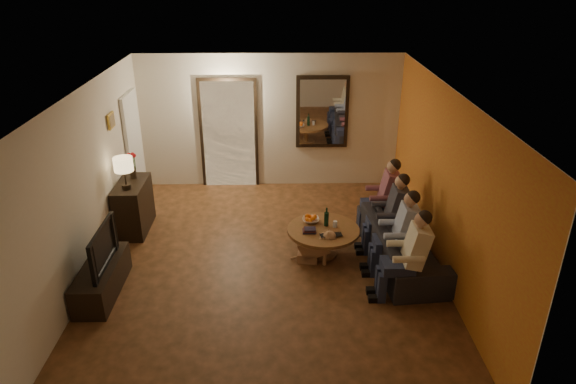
{
  "coord_description": "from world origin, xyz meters",
  "views": [
    {
      "loc": [
        0.18,
        -6.54,
        4.2
      ],
      "look_at": [
        0.3,
        0.3,
        1.05
      ],
      "focal_mm": 32.0,
      "sensor_mm": 36.0,
      "label": 1
    }
  ],
  "objects_px": {
    "person_c": "(392,217)",
    "dog": "(314,246)",
    "dresser": "(134,207)",
    "wine_bottle": "(326,216)",
    "tv": "(96,247)",
    "person_a": "(410,259)",
    "person_b": "(400,236)",
    "sofa": "(401,243)",
    "coffee_table": "(323,242)",
    "laptop": "(332,237)",
    "bowl": "(311,220)",
    "table_lamp": "(124,173)",
    "tv_stand": "(102,279)",
    "person_d": "(384,200)"
  },
  "relations": [
    {
      "from": "dresser",
      "to": "tv_stand",
      "type": "bearing_deg",
      "value": -90.0
    },
    {
      "from": "sofa",
      "to": "wine_bottle",
      "type": "height_order",
      "value": "wine_bottle"
    },
    {
      "from": "person_c",
      "to": "tv_stand",
      "type": "bearing_deg",
      "value": -166.13
    },
    {
      "from": "tv",
      "to": "tv_stand",
      "type": "bearing_deg",
      "value": 0.0
    },
    {
      "from": "person_b",
      "to": "coffee_table",
      "type": "bearing_deg",
      "value": 153.83
    },
    {
      "from": "dresser",
      "to": "table_lamp",
      "type": "bearing_deg",
      "value": -90.0
    },
    {
      "from": "coffee_table",
      "to": "bowl",
      "type": "distance_m",
      "value": 0.38
    },
    {
      "from": "person_c",
      "to": "dog",
      "type": "bearing_deg",
      "value": -165.86
    },
    {
      "from": "dresser",
      "to": "wine_bottle",
      "type": "xyz_separation_m",
      "value": [
        3.14,
        -0.76,
        0.18
      ]
    },
    {
      "from": "tv_stand",
      "to": "person_c",
      "type": "xyz_separation_m",
      "value": [
        4.13,
        1.02,
        0.39
      ]
    },
    {
      "from": "dresser",
      "to": "person_b",
      "type": "height_order",
      "value": "person_b"
    },
    {
      "from": "tv",
      "to": "person_b",
      "type": "relative_size",
      "value": 0.83
    },
    {
      "from": "wine_bottle",
      "to": "bowl",
      "type": "bearing_deg",
      "value": 152.45
    },
    {
      "from": "table_lamp",
      "to": "wine_bottle",
      "type": "relative_size",
      "value": 1.74
    },
    {
      "from": "person_a",
      "to": "wine_bottle",
      "type": "height_order",
      "value": "person_a"
    },
    {
      "from": "person_c",
      "to": "dog",
      "type": "relative_size",
      "value": 2.14
    },
    {
      "from": "tv_stand",
      "to": "laptop",
      "type": "relative_size",
      "value": 3.89
    },
    {
      "from": "tv_stand",
      "to": "person_d",
      "type": "height_order",
      "value": "person_d"
    },
    {
      "from": "sofa",
      "to": "coffee_table",
      "type": "bearing_deg",
      "value": 74.13
    },
    {
      "from": "dresser",
      "to": "table_lamp",
      "type": "relative_size",
      "value": 1.76
    },
    {
      "from": "dog",
      "to": "wine_bottle",
      "type": "height_order",
      "value": "wine_bottle"
    },
    {
      "from": "person_d",
      "to": "wine_bottle",
      "type": "distance_m",
      "value": 1.16
    },
    {
      "from": "laptop",
      "to": "person_b",
      "type": "bearing_deg",
      "value": -21.93
    },
    {
      "from": "person_d",
      "to": "laptop",
      "type": "distance_m",
      "value": 1.36
    },
    {
      "from": "person_c",
      "to": "dresser",
      "type": "bearing_deg",
      "value": 169.37
    },
    {
      "from": "dresser",
      "to": "bowl",
      "type": "xyz_separation_m",
      "value": [
        2.91,
        -0.64,
        0.06
      ]
    },
    {
      "from": "dog",
      "to": "coffee_table",
      "type": "distance_m",
      "value": 0.27
    },
    {
      "from": "dresser",
      "to": "coffee_table",
      "type": "bearing_deg",
      "value": -15.6
    },
    {
      "from": "person_b",
      "to": "coffee_table",
      "type": "relative_size",
      "value": 1.09
    },
    {
      "from": "table_lamp",
      "to": "person_b",
      "type": "distance_m",
      "value": 4.32
    },
    {
      "from": "tv_stand",
      "to": "person_b",
      "type": "relative_size",
      "value": 1.07
    },
    {
      "from": "dog",
      "to": "bowl",
      "type": "relative_size",
      "value": 2.16
    },
    {
      "from": "dresser",
      "to": "person_d",
      "type": "xyz_separation_m",
      "value": [
        4.13,
        -0.18,
        0.18
      ]
    },
    {
      "from": "coffee_table",
      "to": "wine_bottle",
      "type": "distance_m",
      "value": 0.4
    },
    {
      "from": "dog",
      "to": "wine_bottle",
      "type": "bearing_deg",
      "value": 66.64
    },
    {
      "from": "table_lamp",
      "to": "person_c",
      "type": "relative_size",
      "value": 0.45
    },
    {
      "from": "tv_stand",
      "to": "bowl",
      "type": "distance_m",
      "value": 3.14
    },
    {
      "from": "person_c",
      "to": "bowl",
      "type": "relative_size",
      "value": 4.63
    },
    {
      "from": "person_d",
      "to": "tv",
      "type": "bearing_deg",
      "value": -158.59
    },
    {
      "from": "table_lamp",
      "to": "tv_stand",
      "type": "distance_m",
      "value": 1.82
    },
    {
      "from": "table_lamp",
      "to": "person_d",
      "type": "xyz_separation_m",
      "value": [
        4.13,
        0.04,
        -0.52
      ]
    },
    {
      "from": "person_b",
      "to": "dog",
      "type": "distance_m",
      "value": 1.27
    },
    {
      "from": "person_b",
      "to": "person_c",
      "type": "distance_m",
      "value": 0.6
    },
    {
      "from": "tv",
      "to": "person_a",
      "type": "xyz_separation_m",
      "value": [
        4.13,
        -0.18,
        -0.11
      ]
    },
    {
      "from": "tv",
      "to": "bowl",
      "type": "xyz_separation_m",
      "value": [
        2.91,
        1.15,
        -0.23
      ]
    },
    {
      "from": "person_a",
      "to": "dog",
      "type": "relative_size",
      "value": 2.14
    },
    {
      "from": "person_b",
      "to": "coffee_table",
      "type": "height_order",
      "value": "person_b"
    },
    {
      "from": "tv",
      "to": "bowl",
      "type": "height_order",
      "value": "tv"
    },
    {
      "from": "dresser",
      "to": "coffee_table",
      "type": "height_order",
      "value": "dresser"
    },
    {
      "from": "dresser",
      "to": "person_a",
      "type": "bearing_deg",
      "value": -25.55
    }
  ]
}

